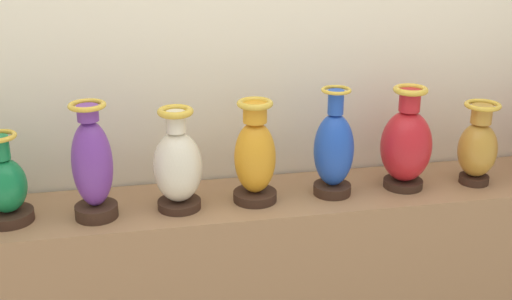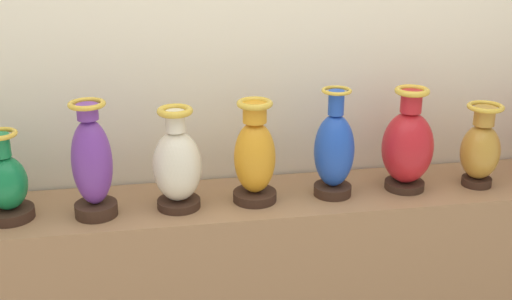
{
  "view_description": "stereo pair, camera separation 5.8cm",
  "coord_description": "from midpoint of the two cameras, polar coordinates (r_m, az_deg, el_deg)",
  "views": [
    {
      "loc": [
        -0.44,
        -2.16,
        2.03
      ],
      "look_at": [
        0.0,
        0.0,
        1.23
      ],
      "focal_mm": 46.34,
      "sensor_mm": 36.0,
      "label": 1
    },
    {
      "loc": [
        -0.38,
        -2.17,
        2.03
      ],
      "look_at": [
        0.0,
        0.0,
        1.23
      ],
      "focal_mm": 46.34,
      "sensor_mm": 36.0,
      "label": 2
    }
  ],
  "objects": [
    {
      "name": "vase_ochre",
      "position": [
        2.6,
        19.41,
        0.11
      ],
      "size": [
        0.15,
        0.15,
        0.32
      ],
      "color": "#382319",
      "rests_on": "display_shelf"
    },
    {
      "name": "back_wall",
      "position": [
        2.53,
        -0.34,
        5.54
      ],
      "size": [
        4.82,
        0.14,
        2.75
      ],
      "color": "beige",
      "rests_on": "ground_plane"
    },
    {
      "name": "vase_ivory",
      "position": [
        2.28,
        -6.09,
        -1.31
      ],
      "size": [
        0.17,
        0.17,
        0.36
      ],
      "color": "#382319",
      "rests_on": "display_shelf"
    },
    {
      "name": "vase_emerald",
      "position": [
        2.34,
        -20.09,
        -2.83
      ],
      "size": [
        0.16,
        0.16,
        0.31
      ],
      "color": "#382319",
      "rests_on": "display_shelf"
    },
    {
      "name": "vase_sapphire",
      "position": [
        2.39,
        7.45,
        -0.14
      ],
      "size": [
        0.14,
        0.14,
        0.4
      ],
      "color": "#382319",
      "rests_on": "display_shelf"
    },
    {
      "name": "vase_crimson",
      "position": [
        2.49,
        13.61,
        0.34
      ],
      "size": [
        0.19,
        0.19,
        0.39
      ],
      "color": "#382319",
      "rests_on": "display_shelf"
    },
    {
      "name": "vase_amber",
      "position": [
        2.32,
        0.61,
        -0.59
      ],
      "size": [
        0.16,
        0.16,
        0.37
      ],
      "color": "#382319",
      "rests_on": "display_shelf"
    },
    {
      "name": "vase_violet",
      "position": [
        2.26,
        -13.24,
        -1.26
      ],
      "size": [
        0.14,
        0.14,
        0.4
      ],
      "color": "#382319",
      "rests_on": "display_shelf"
    }
  ]
}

